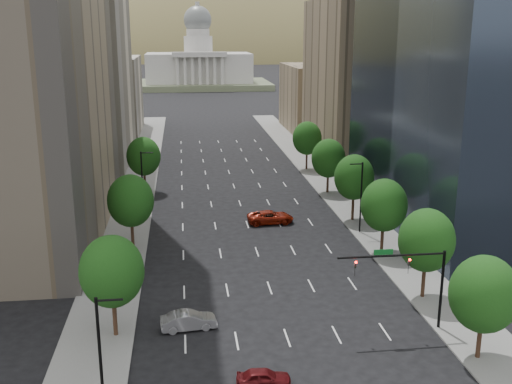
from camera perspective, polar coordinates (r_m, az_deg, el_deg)
name	(u,v)px	position (r m, az deg, el deg)	size (l,w,h in m)	color
sidewalk_left	(126,229)	(78.53, -12.16, -3.40)	(6.00, 200.00, 0.15)	slate
sidewalk_right	(363,219)	(81.65, 10.07, -2.57)	(6.00, 200.00, 0.15)	slate
midrise_cream_left	(88,68)	(118.66, -15.56, 11.18)	(14.00, 30.00, 35.00)	beige
filler_left	(110,95)	(151.99, -13.58, 8.84)	(14.00, 26.00, 18.00)	beige
parking_tan_right	(354,80)	(119.31, 9.20, 10.34)	(14.00, 30.00, 30.00)	#8C7759
filler_right	(316,98)	(151.81, 5.63, 8.80)	(14.00, 26.00, 16.00)	#8C7759
tree_right_0	(484,294)	(48.93, 20.68, -8.99)	(5.20, 5.20, 8.39)	#382316
tree_right_1	(427,240)	(58.01, 15.77, -4.40)	(5.20, 5.20, 8.75)	#382316
tree_right_2	(384,205)	(68.70, 11.97, -1.23)	(5.20, 5.20, 8.61)	#382316
tree_right_3	(354,177)	(79.67, 9.22, 1.37)	(5.20, 5.20, 8.89)	#382316
tree_right_4	(328,158)	(92.94, 6.84, 3.16)	(5.20, 5.20, 8.46)	#382316
tree_right_5	(307,138)	(108.19, 4.83, 5.06)	(5.20, 5.20, 8.75)	#382316
tree_left_0	(112,272)	(50.28, -13.43, -7.30)	(5.20, 5.20, 8.75)	#382316
tree_left_1	(131,201)	(69.06, -11.73, -0.82)	(5.20, 5.20, 8.97)	#382316
tree_left_2	(144,156)	(94.34, -10.54, 3.32)	(5.20, 5.20, 8.68)	#382316
streetlight_rn	(361,195)	(75.13, 9.83, -0.32)	(1.70, 0.20, 9.00)	black
streetlight_ls	(101,360)	(39.88, -14.35, -15.04)	(1.70, 0.20, 9.00)	black
streetlight_ln	(143,182)	(81.83, -10.62, 0.92)	(1.70, 0.20, 9.00)	black
traffic_signal	(414,273)	(51.75, 14.68, -7.41)	(9.12, 0.40, 7.38)	black
capitol	(199,67)	(264.55, -5.41, 11.61)	(60.00, 40.00, 35.20)	#596647
foothills	(223,93)	(618.27, -3.10, 9.33)	(720.00, 413.00, 263.00)	brown
car_maroon	(264,378)	(44.85, 0.73, -17.09)	(1.56, 3.89, 1.32)	#530D10
car_silver	(189,321)	(52.46, -6.36, -11.94)	(1.65, 4.73, 1.56)	gray
car_red_far	(270,217)	(78.92, 1.36, -2.37)	(2.78, 6.03, 1.67)	maroon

